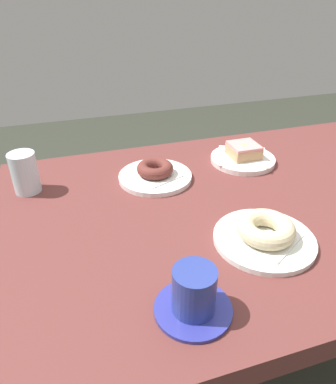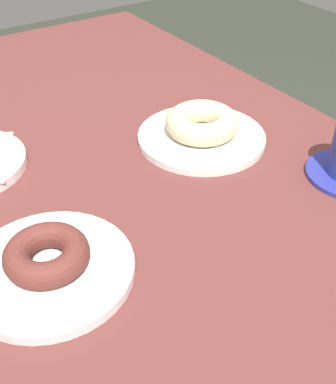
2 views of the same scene
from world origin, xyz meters
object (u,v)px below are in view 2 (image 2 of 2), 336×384
object	(u,v)px
plate_sugar_ring	(201,137)
donut_sugar_ring	(202,123)
donut_chocolate_ring	(46,254)
plate_chocolate_ring	(50,270)

from	to	relation	value
plate_sugar_ring	donut_sugar_ring	bearing A→B (deg)	0.00
plate_sugar_ring	donut_chocolate_ring	bearing A→B (deg)	113.47
donut_sugar_ring	donut_chocolate_ring	bearing A→B (deg)	113.47
plate_sugar_ring	donut_sugar_ring	distance (m)	0.03
plate_sugar_ring	donut_sugar_ring	xyz separation A→B (m)	(0.00, 0.00, 0.03)
plate_chocolate_ring	donut_chocolate_ring	bearing A→B (deg)	0.00
donut_chocolate_ring	plate_sugar_ring	bearing A→B (deg)	-66.53
donut_sugar_ring	plate_chocolate_ring	xyz separation A→B (m)	(-0.15, 0.34, -0.03)
plate_sugar_ring	donut_chocolate_ring	world-z (taller)	donut_chocolate_ring
donut_sugar_ring	plate_sugar_ring	bearing A→B (deg)	0.00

